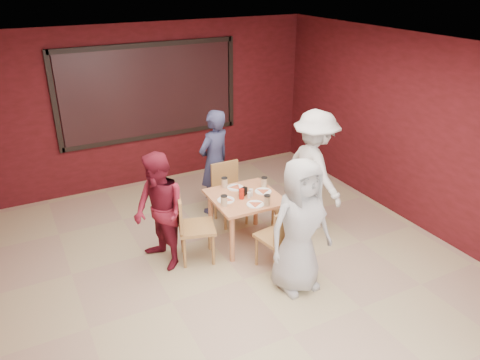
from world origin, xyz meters
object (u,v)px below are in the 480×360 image
chair_right (292,203)px  diner_front (300,226)px  diner_left (160,212)px  dining_table (245,202)px  chair_front (281,235)px  diner_back (214,162)px  diner_right (314,171)px  chair_back (228,189)px  chair_left (190,224)px

chair_right → diner_front: 1.35m
diner_left → diner_front: bearing=34.5°
dining_table → chair_front: 0.83m
dining_table → diner_back: diner_back is taller
dining_table → diner_right: 1.15m
chair_front → chair_right: (0.65, 0.73, -0.04)m
chair_front → chair_back: bearing=90.0°
chair_back → chair_right: 1.01m
chair_right → diner_right: size_ratio=0.47×
diner_left → chair_front: bearing=45.2°
chair_left → chair_front: bearing=-39.1°
chair_back → chair_front: bearing=-90.0°
dining_table → diner_right: diner_right is taller
chair_left → diner_back: diner_back is taller
chair_right → diner_back: bearing=121.5°
diner_right → chair_back: bearing=56.0°
chair_left → diner_front: (0.93, -1.15, 0.30)m
chair_left → chair_right: chair_left is taller
diner_front → diner_back: bearing=90.1°
diner_front → diner_back: diner_front is taller
chair_back → diner_front: diner_front is taller
chair_front → chair_back: size_ratio=0.99×
dining_table → chair_front: (0.08, -0.81, -0.13)m
diner_back → diner_left: diner_back is taller
chair_right → diner_right: 0.58m
diner_front → diner_back: size_ratio=1.01×
chair_back → diner_right: 1.33m
diner_front → diner_left: (-1.31, 1.22, -0.06)m
dining_table → chair_right: bearing=-6.4°
diner_back → dining_table: bearing=66.7°
dining_table → chair_back: 0.70m
chair_left → diner_left: diner_left is taller
chair_back → chair_left: 1.19m
chair_left → diner_left: size_ratio=0.62×
chair_right → diner_left: bearing=177.3°
diner_back → diner_right: (1.09, -1.11, 0.06)m
chair_front → diner_right: bearing=36.4°
chair_left → chair_right: bearing=-0.8°
dining_table → diner_back: 1.08m
diner_front → chair_left: bearing=127.7°
diner_right → dining_table: bearing=88.9°
dining_table → chair_right: 0.75m
diner_back → diner_left: 1.64m
diner_right → chair_right: bearing=96.1°
dining_table → diner_front: size_ratio=0.56×
chair_back → dining_table: bearing=-96.8°
chair_right → diner_back: 1.39m
diner_front → chair_front: bearing=89.2°
diner_left → chair_right: bearing=74.7°
chair_back → diner_right: size_ratio=0.51×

